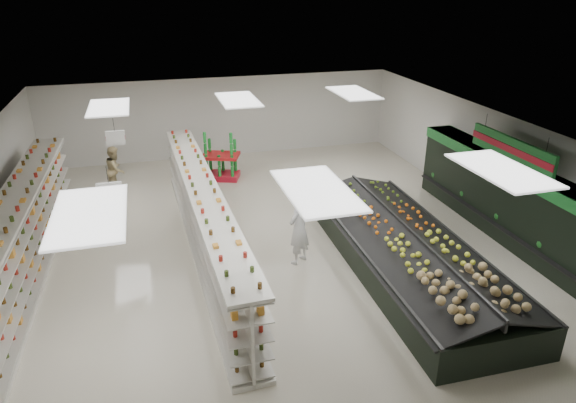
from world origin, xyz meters
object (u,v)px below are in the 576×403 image
object	(u,v)px
produce_island	(407,251)
soda_endcap	(221,158)
gondola_left	(16,256)
shopper_main	(299,229)
shopper_background	(116,170)
gondola_center	(204,221)

from	to	relation	value
produce_island	soda_endcap	world-z (taller)	soda_endcap
gondola_left	shopper_main	distance (m)	6.66
shopper_main	shopper_background	xyz separation A→B (m)	(-4.63, 6.23, -0.15)
produce_island	soda_endcap	size ratio (longest dim) A/B	4.69
gondola_left	shopper_main	xyz separation A→B (m)	(6.65, -0.48, 0.03)
gondola_left	shopper_main	world-z (taller)	gondola_left
gondola_left	gondola_center	distance (m)	4.48
gondola_center	shopper_background	size ratio (longest dim) A/B	6.69
shopper_main	shopper_background	distance (m)	7.76
gondola_center	soda_endcap	xyz separation A→B (m)	(1.24, 5.27, -0.06)
gondola_left	produce_island	xyz separation A→B (m)	(9.15, -1.56, -0.40)
soda_endcap	shopper_background	distance (m)	3.65
shopper_background	shopper_main	bearing A→B (deg)	-134.41
gondola_center	soda_endcap	bearing A→B (deg)	74.90
soda_endcap	shopper_main	size ratio (longest dim) A/B	0.87
produce_island	shopper_main	bearing A→B (deg)	156.66
gondola_left	gondola_center	size ratio (longest dim) A/B	1.08
gondola_left	produce_island	bearing A→B (deg)	-8.66
produce_island	shopper_background	bearing A→B (deg)	134.29
soda_endcap	gondola_left	bearing A→B (deg)	-132.97
soda_endcap	shopper_main	distance (m)	6.63
shopper_background	soda_endcap	bearing A→B (deg)	-75.97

